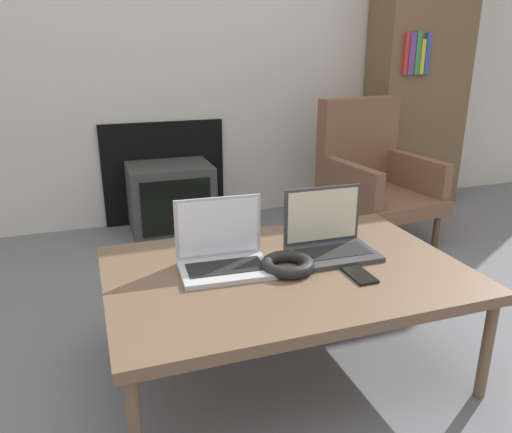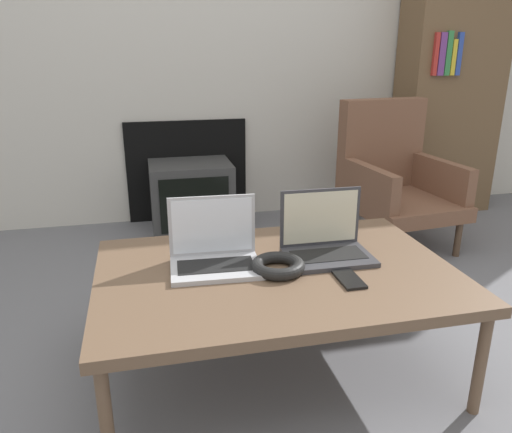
% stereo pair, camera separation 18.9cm
% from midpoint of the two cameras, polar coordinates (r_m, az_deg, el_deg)
% --- Properties ---
extents(ground_plane, '(14.00, 14.00, 0.00)m').
position_cam_midpoint_polar(ground_plane, '(1.69, 7.71, -21.07)').
color(ground_plane, slate).
extents(wall_back, '(7.00, 0.08, 2.60)m').
position_cam_midpoint_polar(wall_back, '(3.20, -4.52, 22.65)').
color(wall_back, beige).
rests_on(wall_back, ground_plane).
extents(table, '(1.16, 0.79, 0.38)m').
position_cam_midpoint_polar(table, '(1.66, 5.63, -6.97)').
color(table, brown).
rests_on(table, ground_plane).
extents(laptop_left, '(0.30, 0.22, 0.22)m').
position_cam_midpoint_polar(laptop_left, '(1.65, -1.53, -4.03)').
color(laptop_left, '#B2B2B7').
rests_on(laptop_left, table).
extents(laptop_right, '(0.30, 0.21, 0.22)m').
position_cam_midpoint_polar(laptop_right, '(1.77, 10.96, -2.84)').
color(laptop_right, '#38383D').
rests_on(laptop_right, table).
extents(headphones, '(0.18, 0.18, 0.04)m').
position_cam_midpoint_polar(headphones, '(1.63, 5.84, -5.69)').
color(headphones, black).
rests_on(headphones, table).
extents(phone, '(0.07, 0.13, 0.01)m').
position_cam_midpoint_polar(phone, '(1.61, 13.95, -7.08)').
color(phone, black).
rests_on(phone, table).
extents(tv, '(0.49, 0.39, 0.41)m').
position_cam_midpoint_polar(tv, '(3.06, -5.66, 2.32)').
color(tv, '#383838').
rests_on(tv, ground_plane).
extents(armchair, '(0.58, 0.66, 0.79)m').
position_cam_midpoint_polar(armchair, '(2.99, 17.16, 4.59)').
color(armchair, brown).
rests_on(armchair, ground_plane).
extents(bookshelf, '(0.64, 0.32, 1.65)m').
position_cam_midpoint_polar(bookshelf, '(3.62, 22.67, 13.52)').
color(bookshelf, brown).
rests_on(bookshelf, ground_plane).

